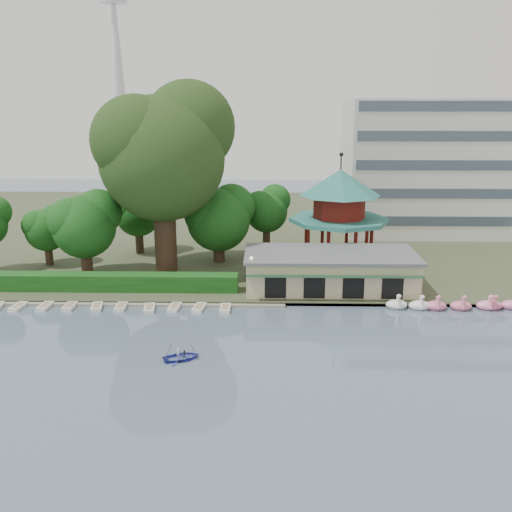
{
  "coord_description": "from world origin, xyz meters",
  "views": [
    {
      "loc": [
        3.2,
        -37.63,
        20.45
      ],
      "look_at": [
        2.0,
        18.0,
        5.0
      ],
      "focal_mm": 40.0,
      "sensor_mm": 36.0,
      "label": 1
    }
  ],
  "objects_px": {
    "dock": "(120,303)",
    "rowboat_with_passengers": "(181,354)",
    "boathouse": "(330,270)",
    "pavilion": "(339,207)",
    "big_tree": "(164,149)"
  },
  "relations": [
    {
      "from": "dock",
      "to": "big_tree",
      "type": "distance_m",
      "value": 18.7
    },
    {
      "from": "dock",
      "to": "pavilion",
      "type": "distance_m",
      "value": 29.14
    },
    {
      "from": "rowboat_with_passengers",
      "to": "pavilion",
      "type": "bearing_deg",
      "value": 60.19
    },
    {
      "from": "big_tree",
      "to": "rowboat_with_passengers",
      "type": "bearing_deg",
      "value": -77.99
    },
    {
      "from": "rowboat_with_passengers",
      "to": "big_tree",
      "type": "bearing_deg",
      "value": 102.01
    },
    {
      "from": "boathouse",
      "to": "pavilion",
      "type": "distance_m",
      "value": 11.43
    },
    {
      "from": "dock",
      "to": "rowboat_with_passengers",
      "type": "bearing_deg",
      "value": -56.99
    },
    {
      "from": "dock",
      "to": "pavilion",
      "type": "relative_size",
      "value": 2.52
    },
    {
      "from": "boathouse",
      "to": "big_tree",
      "type": "xyz_separation_m",
      "value": [
        -18.8,
        6.26,
        12.5
      ]
    },
    {
      "from": "boathouse",
      "to": "dock",
      "type": "bearing_deg",
      "value": -167.76
    },
    {
      "from": "boathouse",
      "to": "pavilion",
      "type": "xyz_separation_m",
      "value": [
        2.0,
        10.03,
        5.11
      ]
    },
    {
      "from": "pavilion",
      "to": "rowboat_with_passengers",
      "type": "distance_m",
      "value": 32.46
    },
    {
      "from": "big_tree",
      "to": "rowboat_with_passengers",
      "type": "xyz_separation_m",
      "value": [
        5.05,
        -23.73,
        -14.44
      ]
    },
    {
      "from": "boathouse",
      "to": "big_tree",
      "type": "bearing_deg",
      "value": 161.59
    },
    {
      "from": "dock",
      "to": "rowboat_with_passengers",
      "type": "distance_m",
      "value": 15.14
    }
  ]
}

